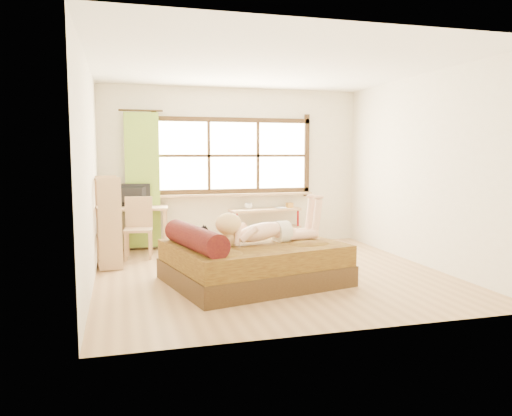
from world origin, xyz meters
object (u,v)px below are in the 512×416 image
object	(u,v)px
bookshelf	(108,222)
woman	(267,219)
kitten	(194,234)
bed	(250,261)
pipe_shelf	(266,218)
chair	(139,224)
desk	(131,213)

from	to	relation	value
bookshelf	woman	bearing A→B (deg)	-42.57
kitten	bookshelf	distance (m)	1.60
bed	pipe_shelf	world-z (taller)	bed
chair	bookshelf	size ratio (longest dim) A/B	0.73
kitten	pipe_shelf	xyz separation A→B (m)	(1.59, 2.33, -0.15)
kitten	bed	bearing A→B (deg)	-22.53
desk	bookshelf	distance (m)	1.03
woman	kitten	distance (m)	0.90
chair	woman	bearing A→B (deg)	-47.15
chair	bookshelf	distance (m)	0.76
kitten	bookshelf	world-z (taller)	bookshelf
kitten	bookshelf	bearing A→B (deg)	116.94
woman	desk	bearing A→B (deg)	110.69
desk	kitten	bearing A→B (deg)	-65.80
bed	kitten	size ratio (longest dim) A/B	7.70
bed	kitten	bearing A→B (deg)	157.47
bed	woman	distance (m)	0.56
woman	bookshelf	size ratio (longest dim) A/B	1.10
woman	pipe_shelf	distance (m)	2.60
chair	bed	bearing A→B (deg)	-50.51
woman	chair	world-z (taller)	woman
chair	pipe_shelf	xyz separation A→B (m)	(2.18, 0.49, -0.05)
bed	bookshelf	bearing A→B (deg)	128.75
woman	pipe_shelf	bearing A→B (deg)	60.71
pipe_shelf	desk	bearing A→B (deg)	175.21
bed	desk	xyz separation A→B (m)	(-1.38, 2.31, 0.37)
bed	desk	bearing A→B (deg)	107.65
kitten	bookshelf	size ratio (longest dim) A/B	0.24
bed	pipe_shelf	size ratio (longest dim) A/B	1.78
kitten	pipe_shelf	distance (m)	2.82
bed	chair	bearing A→B (deg)	109.95
desk	bookshelf	size ratio (longest dim) A/B	0.98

